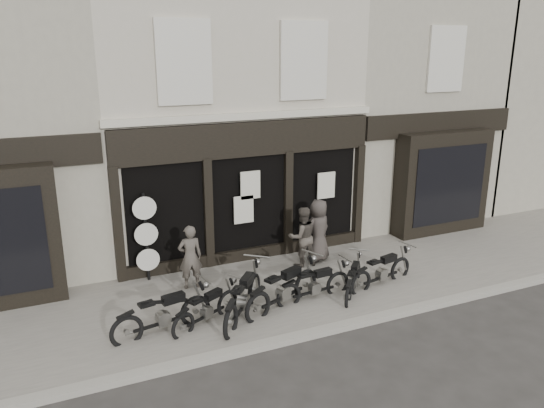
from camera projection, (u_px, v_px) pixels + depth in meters
name	position (u px, v px, depth m)	size (l,w,h in m)	color
ground_plane	(297.00, 308.00, 12.16)	(90.00, 90.00, 0.00)	#2D2B28
pavement	(280.00, 290.00, 12.93)	(30.00, 4.20, 0.12)	slate
kerb	(323.00, 331.00, 11.05)	(30.00, 0.25, 0.13)	gray
central_building	(212.00, 104.00, 16.21)	(7.30, 6.22, 8.34)	#B6AC9C
neighbour_right	(385.00, 97.00, 18.65)	(5.60, 6.73, 8.34)	#9C9684
motorcycle_0	(164.00, 317.00, 10.87)	(2.19, 0.74, 1.06)	black
motorcycle_1	(207.00, 311.00, 11.24)	(1.76, 1.11, 0.92)	black
motorcycle_2	(244.00, 301.00, 11.52)	(1.70, 1.96, 1.12)	black
motorcycle_3	(284.00, 292.00, 11.94)	(2.21, 1.22, 1.13)	black
motorcycle_4	(315.00, 287.00, 12.32)	(2.00, 0.54, 0.96)	black
motorcycle_5	(353.00, 282.00, 12.66)	(1.42, 1.54, 0.90)	black
motorcycle_6	(382.00, 273.00, 13.05)	(2.04, 0.74, 0.99)	black
man_left	(190.00, 257.00, 12.71)	(0.58, 0.38, 1.59)	#4B443D
man_centre	(302.00, 237.00, 14.02)	(0.79, 0.61, 1.62)	#47413A
man_right	(318.00, 230.00, 14.35)	(0.84, 0.55, 1.72)	#3B3431
advert_sign_post	(147.00, 241.00, 13.04)	(0.58, 0.37, 2.38)	black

